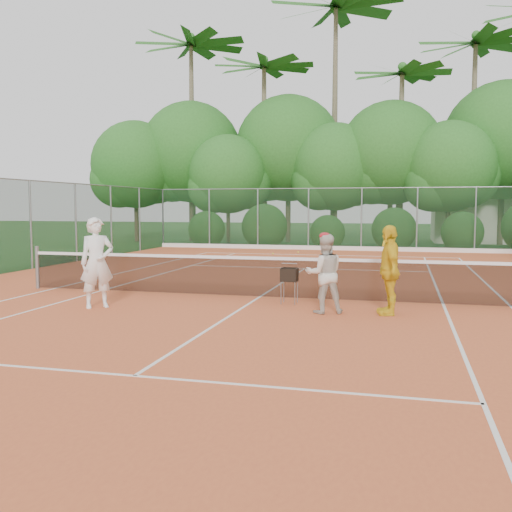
{
  "coord_description": "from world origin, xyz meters",
  "views": [
    {
      "loc": [
        3.23,
        -12.79,
        2.15
      ],
      "look_at": [
        0.23,
        -1.2,
        1.1
      ],
      "focal_mm": 40.0,
      "sensor_mm": 36.0,
      "label": 1
    }
  ],
  "objects_px": {
    "ball_hopper": "(289,275)",
    "player_white": "(97,263)",
    "player_center_grp": "(324,273)",
    "player_yellow": "(389,270)"
  },
  "relations": [
    {
      "from": "player_white",
      "to": "player_yellow",
      "type": "relative_size",
      "value": 1.08
    },
    {
      "from": "player_yellow",
      "to": "ball_hopper",
      "type": "height_order",
      "value": "player_yellow"
    },
    {
      "from": "player_white",
      "to": "ball_hopper",
      "type": "height_order",
      "value": "player_white"
    },
    {
      "from": "player_center_grp",
      "to": "ball_hopper",
      "type": "height_order",
      "value": "player_center_grp"
    },
    {
      "from": "player_center_grp",
      "to": "player_yellow",
      "type": "xyz_separation_m",
      "value": [
        1.25,
        0.16,
        0.08
      ]
    },
    {
      "from": "player_white",
      "to": "player_center_grp",
      "type": "relative_size",
      "value": 1.18
    },
    {
      "from": "player_center_grp",
      "to": "player_yellow",
      "type": "height_order",
      "value": "player_yellow"
    },
    {
      "from": "player_yellow",
      "to": "ball_hopper",
      "type": "distance_m",
      "value": 2.28
    },
    {
      "from": "player_white",
      "to": "player_yellow",
      "type": "height_order",
      "value": "player_white"
    },
    {
      "from": "ball_hopper",
      "to": "player_white",
      "type": "bearing_deg",
      "value": 178.82
    }
  ]
}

